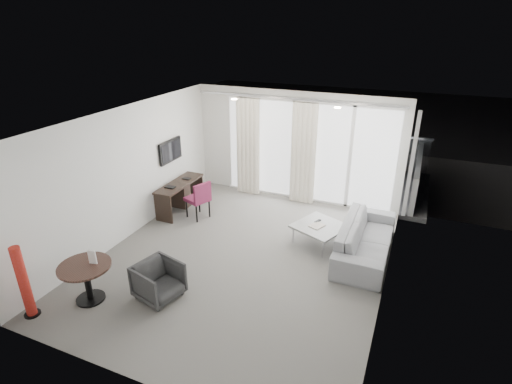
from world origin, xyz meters
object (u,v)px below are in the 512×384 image
at_px(coffee_table, 319,234).
at_px(rattan_chair_a, 345,169).
at_px(round_table, 88,283).
at_px(tub_armchair, 159,281).
at_px(desk, 180,196).
at_px(rattan_chair_b, 387,164).
at_px(red_lamp, 24,282).
at_px(sofa, 366,239).
at_px(desk_chair, 197,199).

relative_size(coffee_table, rattan_chair_a, 1.16).
distance_m(round_table, tub_armchair, 1.09).
bearing_deg(rattan_chair_a, desk, -117.52).
height_order(tub_armchair, rattan_chair_b, rattan_chair_b).
bearing_deg(rattan_chair_b, red_lamp, -137.60).
bearing_deg(rattan_chair_b, desk, -156.20).
bearing_deg(rattan_chair_b, coffee_table, -120.28).
relative_size(coffee_table, sofa, 0.39).
bearing_deg(tub_armchair, desk_chair, 32.16).
distance_m(coffee_table, rattan_chair_a, 3.36).
xyz_separation_m(desk, sofa, (4.23, -0.27, -0.01)).
bearing_deg(tub_armchair, red_lamp, 140.13).
xyz_separation_m(tub_armchair, rattan_chair_a, (1.73, 5.95, 0.08)).
xyz_separation_m(desk_chair, round_table, (-0.12, -3.14, -0.11)).
xyz_separation_m(tub_armchair, sofa, (2.81, 2.55, 0.03)).
bearing_deg(desk_chair, red_lamp, -78.62).
distance_m(coffee_table, rattan_chair_b, 4.14).
distance_m(desk, round_table, 3.35).
height_order(round_table, tub_armchair, round_table).
distance_m(desk_chair, coffee_table, 2.78).
bearing_deg(round_table, sofa, 38.79).
height_order(desk_chair, red_lamp, red_lamp).
xyz_separation_m(tub_armchair, rattan_chair_b, (2.74, 6.65, 0.13)).
xyz_separation_m(desk, coffee_table, (3.34, -0.22, -0.14)).
relative_size(red_lamp, tub_armchair, 1.78).
relative_size(round_table, rattan_chair_b, 0.93).
relative_size(desk, tub_armchair, 2.16).
bearing_deg(desk_chair, desk, -175.47).
distance_m(round_table, rattan_chair_a, 6.99).
height_order(coffee_table, rattan_chair_b, rattan_chair_b).
height_order(red_lamp, sofa, red_lamp).
bearing_deg(sofa, round_table, 128.79).
height_order(coffee_table, rattan_chair_a, rattan_chair_a).
xyz_separation_m(sofa, rattan_chair_b, (-0.07, 4.10, 0.10)).
distance_m(desk, rattan_chair_a, 4.44).
height_order(round_table, rattan_chair_b, rattan_chair_b).
xyz_separation_m(round_table, rattan_chair_a, (2.71, 6.44, 0.06)).
height_order(red_lamp, coffee_table, red_lamp).
relative_size(sofa, rattan_chair_b, 2.61).
relative_size(red_lamp, rattan_chair_a, 1.55).
distance_m(desk, desk_chair, 0.60).
bearing_deg(desk, rattan_chair_b, 42.59).
distance_m(desk_chair, rattan_chair_b, 5.37).
bearing_deg(red_lamp, coffee_table, 47.12).
distance_m(red_lamp, rattan_chair_b, 8.85).
height_order(sofa, rattan_chair_a, rattan_chair_a).
relative_size(round_table, coffee_table, 0.91).
xyz_separation_m(red_lamp, sofa, (4.33, 3.66, -0.26)).
xyz_separation_m(desk_chair, red_lamp, (-0.67, -3.76, 0.15)).
bearing_deg(tub_armchair, rattan_chair_b, -8.11).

